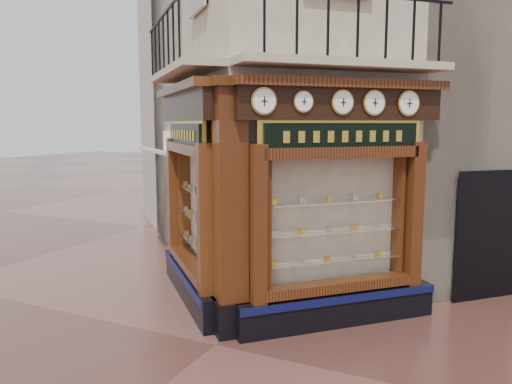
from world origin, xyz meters
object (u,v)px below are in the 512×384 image
Objects in this scene: awning at (154,256)px; clock_b at (303,102)px; clock_c at (342,102)px; clock_d at (374,103)px; corner_pilaster at (230,212)px; signboard_left at (186,135)px; clock_a at (264,101)px; signboard_right at (343,136)px; clock_e at (408,103)px.

clock_b is at bearing -164.70° from awning.
clock_b is at bearing 180.00° from clock_c.
corner_pilaster is at bearing 169.12° from clock_d.
corner_pilaster is 2.40m from clock_c.
clock_a is at bearing -162.12° from signboard_left.
clock_a is (0.57, -0.03, 1.67)m from corner_pilaster.
clock_b reaches higher than signboard_left.
corner_pilaster reaches higher than clock_a.
signboard_right is at bearing 4.63° from clock_a.
corner_pilaster is 2.00m from clock_b.
awning is 0.70× the size of signboard_left.
clock_c is at bearing 180.00° from clock_d.
clock_a reaches higher than clock_b.
signboard_right is (-0.86, -0.71, -0.52)m from clock_e.
clock_b is 0.79× the size of clock_e.
clock_d is at bearing -10.88° from corner_pilaster.
clock_b is (1.02, 0.41, 1.67)m from corner_pilaster.
clock_d is 0.71m from signboard_right.
clock_a is 1.46m from signboard_right.
clock_c is (0.46, 0.46, -0.00)m from clock_b.
clock_a is 0.62m from clock_b.
corner_pilaster is 2.81m from clock_d.
signboard_right reaches higher than signboard_left.
clock_d is 0.64m from clock_e.
clock_c reaches higher than signboard_left.
clock_c is (1.48, 0.87, 1.67)m from corner_pilaster.
corner_pilaster reaches higher than clock_d.
corner_pilaster is 2.00× the size of signboard_left.
clock_c is at bearing -14.39° from corner_pilaster.
clock_a is 6.66m from awning.
clock_d reaches higher than awning.
signboard_right is at bearing -10.25° from corner_pilaster.
clock_e is (1.75, 1.75, -0.00)m from clock_a.
clock_b is at bearing 180.00° from clock_d.
clock_e is at bearing -124.43° from signboard_left.
signboard_left is at bearing 100.25° from corner_pilaster.
clock_c is at bearing -180.00° from clock_e.
clock_e reaches higher than signboard_right.
clock_b is 0.84× the size of clock_c.
clock_d is at bearing -153.76° from awning.
clock_e is 0.29× the size of awning.
clock_c reaches higher than clock_b.
corner_pilaster reaches higher than clock_e.
clock_e is 1.23m from signboard_right.
signboard_left is at bearing 107.88° from clock_a.
clock_c is 0.18× the size of signboard_right.
clock_a is 1.23× the size of clock_b.
clock_d is 0.20× the size of signboard_left.
clock_e reaches higher than clock_c.
clock_a is at bearing -175.37° from signboard_right.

